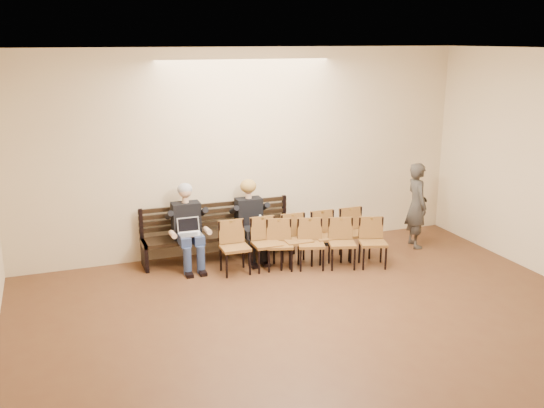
% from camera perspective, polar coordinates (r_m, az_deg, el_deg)
% --- Properties ---
extents(ground, '(10.00, 10.00, 0.00)m').
position_cam_1_polar(ground, '(6.78, 11.52, -17.44)').
color(ground, '#55351D').
rests_on(ground, ground).
extents(room_walls, '(8.02, 10.01, 3.51)m').
position_cam_1_polar(room_walls, '(6.49, 9.06, 5.39)').
color(room_walls, beige).
rests_on(room_walls, ground).
extents(bench, '(2.60, 0.90, 0.45)m').
position_cam_1_polar(bench, '(10.34, -4.98, -3.97)').
color(bench, black).
rests_on(bench, ground).
extents(seated_man, '(0.57, 0.79, 1.36)m').
position_cam_1_polar(seated_man, '(9.96, -7.95, -2.05)').
color(seated_man, black).
rests_on(seated_man, ground).
extents(seated_woman, '(0.54, 0.75, 1.26)m').
position_cam_1_polar(seated_woman, '(10.25, -2.03, -1.71)').
color(seated_woman, black).
rests_on(seated_woman, ground).
extents(laptop, '(0.40, 0.33, 0.26)m').
position_cam_1_polar(laptop, '(9.79, -7.66, -2.97)').
color(laptop, silver).
rests_on(laptop, bench).
extents(water_bottle, '(0.08, 0.08, 0.23)m').
position_cam_1_polar(water_bottle, '(10.10, -1.11, -2.37)').
color(water_bottle, silver).
rests_on(water_bottle, bench).
extents(bag, '(0.45, 0.34, 0.30)m').
position_cam_1_polar(bag, '(11.16, 5.36, -2.92)').
color(bag, black).
rests_on(bag, ground).
extents(passerby, '(0.52, 0.71, 1.76)m').
position_cam_1_polar(passerby, '(11.04, 13.50, 0.47)').
color(passerby, '#36322C').
rests_on(passerby, ground).
extents(chair_row_front, '(2.58, 0.47, 0.84)m').
position_cam_1_polar(chair_row_front, '(9.99, 2.40, -3.45)').
color(chair_row_front, brown).
rests_on(chair_row_front, ground).
extents(chair_row_back, '(2.00, 0.98, 0.80)m').
position_cam_1_polar(chair_row_back, '(9.90, 5.15, -3.78)').
color(chair_row_back, brown).
rests_on(chair_row_back, ground).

